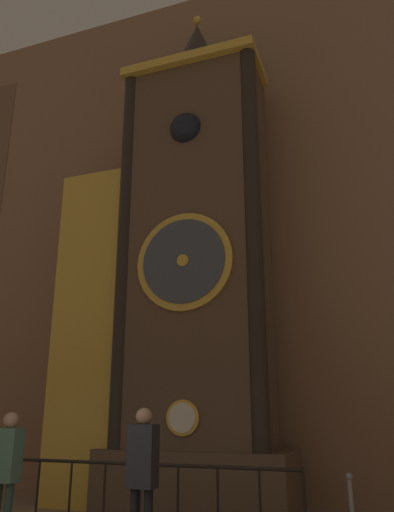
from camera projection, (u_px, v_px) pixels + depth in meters
The scene contains 5 objects.
cathedral_back_wall at pixel (207, 211), 11.89m from camera, with size 24.00×0.32×12.56m.
clock_tower at pixel (174, 275), 10.26m from camera, with size 4.74×1.79×10.80m.
railing_fence at pixel (140, 496), 7.12m from camera, with size 4.71×0.05×1.01m.
visitor_near at pixel (7, 465), 6.68m from camera, with size 0.34×0.22×1.71m.
visitor_far at pixel (143, 468), 6.01m from camera, with size 0.35×0.23×1.76m.
Camera 1 is at (3.45, -3.92, 1.72)m, focal length 35.00 mm.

